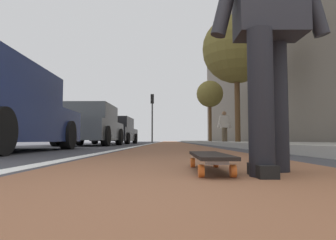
{
  "coord_description": "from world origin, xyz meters",
  "views": [
    {
      "loc": [
        -0.82,
        0.15,
        0.2
      ],
      "look_at": [
        13.7,
        0.19,
        1.18
      ],
      "focal_mm": 32.22,
      "sensor_mm": 36.0,
      "label": 1
    }
  ],
  "objects_px": {
    "street_tree_far": "(210,94)",
    "parked_car_mid": "(91,126)",
    "skateboard": "(210,157)",
    "pedestrian_distant": "(224,125)",
    "skater_person": "(269,18)",
    "street_tree_mid": "(236,50)",
    "parked_car_far": "(116,131)",
    "traffic_light": "(152,109)"
  },
  "relations": [
    {
      "from": "street_tree_far",
      "to": "parked_car_mid",
      "type": "bearing_deg",
      "value": 150.16
    },
    {
      "from": "skateboard",
      "to": "pedestrian_distant",
      "type": "bearing_deg",
      "value": -10.83
    },
    {
      "from": "skater_person",
      "to": "parked_car_mid",
      "type": "distance_m",
      "value": 10.01
    },
    {
      "from": "street_tree_mid",
      "to": "street_tree_far",
      "type": "height_order",
      "value": "street_tree_mid"
    },
    {
      "from": "parked_car_far",
      "to": "traffic_light",
      "type": "distance_m",
      "value": 9.52
    },
    {
      "from": "pedestrian_distant",
      "to": "street_tree_far",
      "type": "bearing_deg",
      "value": -1.72
    },
    {
      "from": "traffic_light",
      "to": "street_tree_far",
      "type": "xyz_separation_m",
      "value": [
        -4.71,
        -4.36,
        0.55
      ]
    },
    {
      "from": "parked_car_far",
      "to": "traffic_light",
      "type": "xyz_separation_m",
      "value": [
        9.14,
        -1.49,
        2.21
      ]
    },
    {
      "from": "skater_person",
      "to": "parked_car_far",
      "type": "relative_size",
      "value": 0.37
    },
    {
      "from": "parked_car_mid",
      "to": "street_tree_far",
      "type": "distance_m",
      "value": 11.97
    },
    {
      "from": "pedestrian_distant",
      "to": "skateboard",
      "type": "bearing_deg",
      "value": 169.17
    },
    {
      "from": "skateboard",
      "to": "parked_car_mid",
      "type": "height_order",
      "value": "parked_car_mid"
    },
    {
      "from": "pedestrian_distant",
      "to": "parked_car_far",
      "type": "bearing_deg",
      "value": 69.88
    },
    {
      "from": "parked_car_mid",
      "to": "traffic_light",
      "type": "xyz_separation_m",
      "value": [
        14.82,
        -1.44,
        2.17
      ]
    },
    {
      "from": "parked_car_far",
      "to": "street_tree_mid",
      "type": "height_order",
      "value": "street_tree_mid"
    },
    {
      "from": "traffic_light",
      "to": "street_tree_mid",
      "type": "relative_size",
      "value": 0.75
    },
    {
      "from": "skateboard",
      "to": "traffic_light",
      "type": "bearing_deg",
      "value": 4.08
    },
    {
      "from": "street_tree_mid",
      "to": "pedestrian_distant",
      "type": "distance_m",
      "value": 3.76
    },
    {
      "from": "parked_car_mid",
      "to": "parked_car_far",
      "type": "height_order",
      "value": "parked_car_mid"
    },
    {
      "from": "skater_person",
      "to": "traffic_light",
      "type": "xyz_separation_m",
      "value": [
        24.2,
        2.06,
        1.96
      ]
    },
    {
      "from": "skater_person",
      "to": "parked_car_mid",
      "type": "bearing_deg",
      "value": 20.45
    },
    {
      "from": "parked_car_mid",
      "to": "street_tree_far",
      "type": "height_order",
      "value": "street_tree_far"
    },
    {
      "from": "skater_person",
      "to": "pedestrian_distant",
      "type": "distance_m",
      "value": 13.15
    },
    {
      "from": "skateboard",
      "to": "street_tree_mid",
      "type": "xyz_separation_m",
      "value": [
        10.81,
        -2.65,
        4.0
      ]
    },
    {
      "from": "skateboard",
      "to": "traffic_light",
      "type": "height_order",
      "value": "traffic_light"
    },
    {
      "from": "traffic_light",
      "to": "parked_car_far",
      "type": "bearing_deg",
      "value": 170.75
    },
    {
      "from": "skater_person",
      "to": "parked_car_mid",
      "type": "height_order",
      "value": "skater_person"
    },
    {
      "from": "parked_car_mid",
      "to": "traffic_light",
      "type": "bearing_deg",
      "value": -5.53
    },
    {
      "from": "skater_person",
      "to": "traffic_light",
      "type": "distance_m",
      "value": 24.36
    },
    {
      "from": "traffic_light",
      "to": "street_tree_mid",
      "type": "distance_m",
      "value": 13.99
    },
    {
      "from": "skater_person",
      "to": "street_tree_far",
      "type": "bearing_deg",
      "value": -6.74
    },
    {
      "from": "parked_car_mid",
      "to": "pedestrian_distant",
      "type": "relative_size",
      "value": 2.5
    },
    {
      "from": "parked_car_far",
      "to": "pedestrian_distant",
      "type": "relative_size",
      "value": 2.72
    },
    {
      "from": "parked_car_mid",
      "to": "pedestrian_distant",
      "type": "bearing_deg",
      "value": -57.24
    },
    {
      "from": "skateboard",
      "to": "parked_car_far",
      "type": "distance_m",
      "value": 15.26
    },
    {
      "from": "pedestrian_distant",
      "to": "street_tree_mid",
      "type": "bearing_deg",
      "value": -174.47
    },
    {
      "from": "skater_person",
      "to": "traffic_light",
      "type": "height_order",
      "value": "traffic_light"
    },
    {
      "from": "skateboard",
      "to": "parked_car_far",
      "type": "relative_size",
      "value": 0.19
    },
    {
      "from": "street_tree_mid",
      "to": "street_tree_far",
      "type": "distance_m",
      "value": 8.55
    },
    {
      "from": "skateboard",
      "to": "skater_person",
      "type": "relative_size",
      "value": 0.51
    },
    {
      "from": "skater_person",
      "to": "traffic_light",
      "type": "bearing_deg",
      "value": 4.87
    },
    {
      "from": "parked_car_far",
      "to": "traffic_light",
      "type": "height_order",
      "value": "traffic_light"
    }
  ]
}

